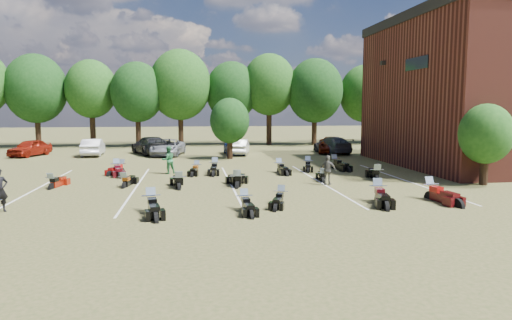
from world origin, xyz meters
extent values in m
plane|color=brown|center=(0.00, 0.00, 0.00)|extent=(160.00, 160.00, 0.00)
imported|color=maroon|center=(-18.81, 19.87, 0.72)|extent=(3.02, 4.55, 1.44)
imported|color=#B8B7BC|center=(-13.55, 19.57, 0.73)|extent=(1.87, 4.56, 1.47)
imported|color=gray|center=(-7.13, 18.76, 0.70)|extent=(3.17, 5.39, 1.41)
imported|color=black|center=(-8.75, 20.03, 0.79)|extent=(4.10, 5.89, 1.58)
imported|color=navy|center=(-1.33, 18.81, 0.72)|extent=(1.76, 4.24, 1.44)
imported|color=#B6B7B2|center=(-0.86, 18.66, 0.68)|extent=(2.19, 4.31, 1.35)
imported|color=#4F1004|center=(7.73, 19.04, 0.74)|extent=(3.81, 5.78, 1.48)
imported|color=#3A3A3F|center=(7.59, 18.55, 0.75)|extent=(2.61, 5.37, 1.51)
imported|color=#2A713F|center=(-6.55, 7.58, 0.88)|extent=(1.04, 0.94, 1.75)
imported|color=#524F46|center=(2.15, 2.14, 0.80)|extent=(1.01, 0.82, 1.61)
cube|color=black|center=(9.35, 12.00, 7.50)|extent=(0.30, 0.40, 0.30)
cube|color=black|center=(9.47, 7.00, 7.00)|extent=(0.06, 3.00, 0.80)
cylinder|color=black|center=(-21.00, 29.00, 2.04)|extent=(0.58, 0.58, 4.08)
ellipsoid|color=#1E4C19|center=(-21.00, 29.00, 6.33)|extent=(6.00, 6.00, 6.90)
cylinder|color=black|center=(-16.00, 29.00, 2.04)|extent=(0.58, 0.58, 4.08)
ellipsoid|color=#1E4C19|center=(-16.00, 29.00, 6.33)|extent=(6.00, 6.00, 6.90)
cylinder|color=black|center=(-11.00, 29.00, 2.04)|extent=(0.57, 0.58, 4.08)
ellipsoid|color=#1E4C19|center=(-11.00, 29.00, 6.33)|extent=(6.00, 6.00, 6.90)
cylinder|color=black|center=(-6.00, 29.00, 2.04)|extent=(0.57, 0.58, 4.08)
ellipsoid|color=#1E4C19|center=(-6.00, 29.00, 6.33)|extent=(6.00, 6.00, 6.90)
cylinder|color=black|center=(-1.00, 29.00, 2.04)|extent=(0.58, 0.58, 4.08)
ellipsoid|color=#1E4C19|center=(-1.00, 29.00, 6.33)|extent=(6.00, 6.00, 6.90)
cylinder|color=black|center=(4.00, 29.00, 2.04)|extent=(0.57, 0.58, 4.08)
ellipsoid|color=#1E4C19|center=(4.00, 29.00, 6.33)|extent=(6.00, 6.00, 6.90)
cylinder|color=black|center=(9.00, 29.00, 2.04)|extent=(0.57, 0.58, 4.08)
ellipsoid|color=#1E4C19|center=(9.00, 29.00, 6.33)|extent=(6.00, 6.00, 6.90)
cylinder|color=black|center=(14.00, 29.00, 2.04)|extent=(0.57, 0.58, 4.08)
ellipsoid|color=#1E4C19|center=(14.00, 29.00, 6.33)|extent=(6.00, 6.00, 6.90)
cylinder|color=black|center=(19.00, 29.00, 2.04)|extent=(0.58, 0.58, 4.08)
ellipsoid|color=#1E4C19|center=(19.00, 29.00, 6.33)|extent=(6.00, 6.00, 6.90)
cylinder|color=black|center=(24.00, 29.00, 2.04)|extent=(0.58, 0.58, 4.08)
ellipsoid|color=#1E4C19|center=(24.00, 29.00, 6.33)|extent=(6.00, 6.00, 6.90)
cylinder|color=black|center=(10.50, 1.00, 0.85)|extent=(0.24, 0.24, 1.71)
sphere|color=#1E4C19|center=(10.50, 1.00, 2.76)|extent=(2.80, 2.80, 2.80)
cylinder|color=black|center=(-2.00, 15.50, 0.95)|extent=(0.24, 0.24, 1.90)
sphere|color=#1E4C19|center=(-2.00, 15.50, 3.10)|extent=(3.20, 3.20, 3.20)
cube|color=silver|center=(-13.00, 3.00, 0.01)|extent=(0.10, 14.00, 0.01)
cube|color=silver|center=(-8.00, 3.00, 0.01)|extent=(0.10, 14.00, 0.01)
cube|color=silver|center=(-3.00, 3.00, 0.01)|extent=(0.10, 14.00, 0.01)
cube|color=silver|center=(2.00, 3.00, 0.01)|extent=(0.10, 14.00, 0.01)
cube|color=silver|center=(7.00, 3.00, 0.01)|extent=(0.10, 14.00, 0.01)
camera|label=1|loc=(-5.08, -21.36, 4.15)|focal=32.00mm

